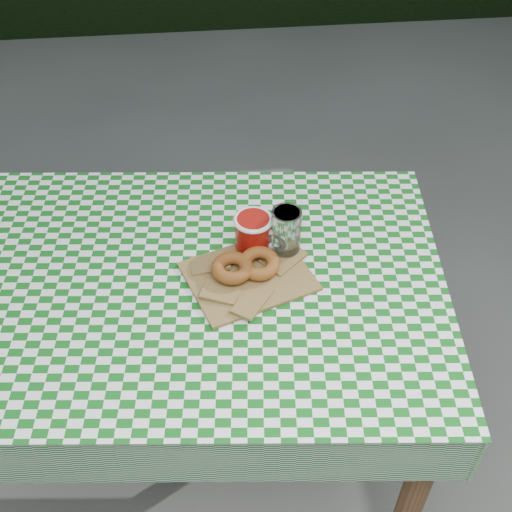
% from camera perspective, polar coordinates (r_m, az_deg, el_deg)
% --- Properties ---
extents(ground, '(60.00, 60.00, 0.00)m').
position_cam_1_polar(ground, '(2.07, -3.96, -18.23)').
color(ground, '#50514C').
rests_on(ground, ground).
extents(table, '(1.24, 0.89, 0.75)m').
position_cam_1_polar(table, '(1.78, -5.55, -10.62)').
color(table, brown).
rests_on(table, ground).
extents(tablecloth, '(1.26, 0.91, 0.01)m').
position_cam_1_polar(tablecloth, '(1.49, -6.54, -2.32)').
color(tablecloth, '#0E5A16').
rests_on(tablecloth, table).
extents(paper_bag, '(0.32, 0.29, 0.01)m').
position_cam_1_polar(paper_bag, '(1.48, -0.64, -1.70)').
color(paper_bag, olive).
rests_on(paper_bag, tablecloth).
extents(bagel_front, '(0.13, 0.13, 0.03)m').
position_cam_1_polar(bagel_front, '(1.47, -2.05, -1.05)').
color(bagel_front, brown).
rests_on(bagel_front, paper_bag).
extents(bagel_back, '(0.11, 0.11, 0.03)m').
position_cam_1_polar(bagel_back, '(1.48, 0.29, -0.64)').
color(bagel_back, '#94471E').
rests_on(bagel_back, paper_bag).
extents(coffee_mug, '(0.23, 0.23, 0.09)m').
position_cam_1_polar(coffee_mug, '(1.52, -0.24, 1.92)').
color(coffee_mug, maroon).
rests_on(coffee_mug, tablecloth).
extents(drinking_glass, '(0.09, 0.09, 0.12)m').
position_cam_1_polar(drinking_glass, '(1.50, 2.60, 2.02)').
color(drinking_glass, silver).
rests_on(drinking_glass, tablecloth).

